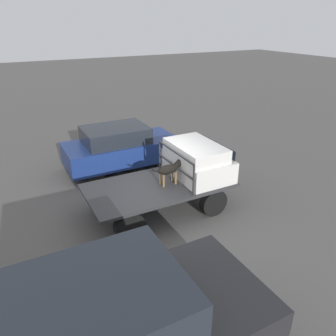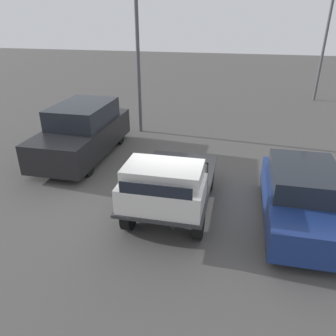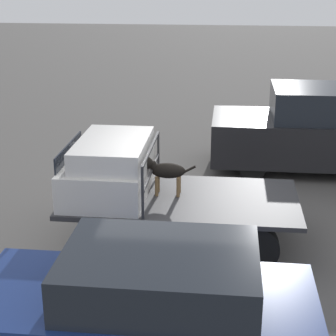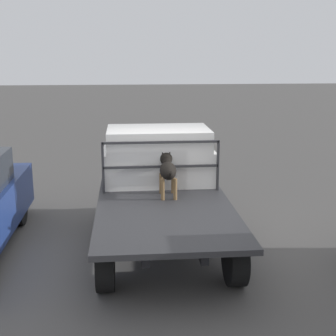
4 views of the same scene
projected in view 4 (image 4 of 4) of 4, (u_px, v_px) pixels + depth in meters
ground_plane at (164, 250)px, 7.66m from camera, size 80.00×80.00×0.00m
flatbed_truck at (164, 214)px, 7.51m from camera, size 4.00×2.10×0.84m
truck_cab at (158, 156)px, 8.54m from camera, size 1.36×1.98×0.99m
truck_headboard at (161, 158)px, 7.82m from camera, size 0.04×1.98×0.87m
dog at (168, 169)px, 7.67m from camera, size 0.99×0.27×0.70m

